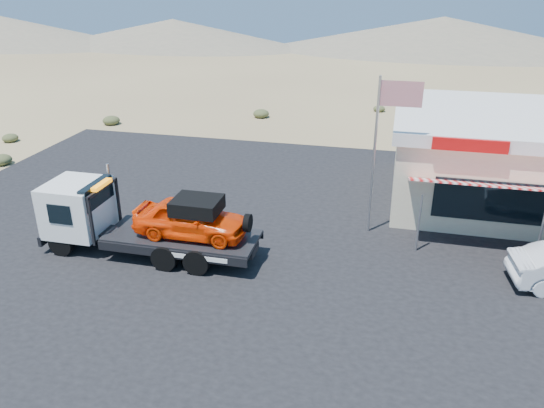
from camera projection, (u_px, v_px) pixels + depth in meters
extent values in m
plane|color=olive|center=(216.00, 275.00, 17.72)|extent=(120.00, 120.00, 0.00)
cube|color=black|center=(293.00, 241.00, 19.96)|extent=(32.00, 24.00, 0.02)
cylinder|color=black|center=(61.00, 244.00, 18.78)|extent=(0.89, 0.27, 0.89)
cylinder|color=black|center=(88.00, 223.00, 20.36)|extent=(0.89, 0.27, 0.89)
cylinder|color=black|center=(166.00, 257.00, 17.93)|extent=(0.89, 0.49, 0.89)
cylinder|color=black|center=(185.00, 234.00, 19.51)|extent=(0.89, 0.49, 0.89)
cylinder|color=black|center=(198.00, 261.00, 17.68)|extent=(0.89, 0.49, 0.89)
cylinder|color=black|center=(215.00, 237.00, 19.26)|extent=(0.89, 0.49, 0.89)
cube|color=black|center=(157.00, 239.00, 18.82)|extent=(7.27, 0.89, 0.27)
cube|color=white|center=(77.00, 207.00, 19.09)|extent=(1.95, 2.08, 1.86)
cube|color=black|center=(96.00, 193.00, 18.66)|extent=(0.31, 1.77, 0.80)
cube|color=black|center=(105.00, 211.00, 18.87)|extent=(0.09, 1.95, 1.77)
cube|color=orange|center=(102.00, 185.00, 18.46)|extent=(0.22, 1.06, 0.13)
cube|color=black|center=(182.00, 236.00, 18.51)|extent=(5.32, 2.04, 0.13)
imported|color=#FF3C05|center=(190.00, 218.00, 18.14)|extent=(3.90, 1.57, 1.33)
cube|color=black|center=(197.00, 205.00, 17.88)|extent=(1.60, 1.33, 0.49)
cube|color=beige|center=(514.00, 164.00, 22.79)|extent=(10.00, 8.00, 3.40)
cube|color=white|center=(523.00, 120.00, 22.00)|extent=(10.40, 8.40, 0.50)
cube|color=red|center=(470.00, 145.00, 18.74)|extent=(2.60, 0.12, 0.45)
cube|color=black|center=(533.00, 205.00, 19.29)|extent=(7.00, 0.06, 1.60)
cube|color=red|center=(543.00, 190.00, 18.12)|extent=(9.00, 1.73, 0.61)
cylinder|color=#99999E|center=(419.00, 223.00, 18.81)|extent=(0.08, 0.08, 2.20)
cylinder|color=#99999E|center=(540.00, 235.00, 17.95)|extent=(0.08, 0.08, 2.20)
cylinder|color=#99999E|center=(374.00, 158.00, 19.50)|extent=(0.10, 0.10, 6.00)
cube|color=#B20C14|center=(401.00, 94.00, 18.37)|extent=(1.50, 0.02, 0.90)
ellipsoid|color=#3E4324|center=(1.00, 159.00, 27.78)|extent=(1.06, 1.06, 0.57)
ellipsoid|color=#3E4324|center=(10.00, 137.00, 31.54)|extent=(0.92, 0.92, 0.50)
ellipsoid|color=#3E4324|center=(111.00, 120.00, 35.08)|extent=(1.11, 1.11, 0.60)
ellipsoid|color=#3E4324|center=(261.00, 113.00, 36.77)|extent=(1.10, 1.10, 0.59)
ellipsoid|color=#3E4324|center=(379.00, 108.00, 38.34)|extent=(0.85, 0.85, 0.46)
cone|color=#726B59|center=(173.00, 33.00, 71.32)|extent=(36.00, 36.00, 3.50)
cone|color=#726B59|center=(443.00, 34.00, 66.34)|extent=(44.00, 44.00, 4.20)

